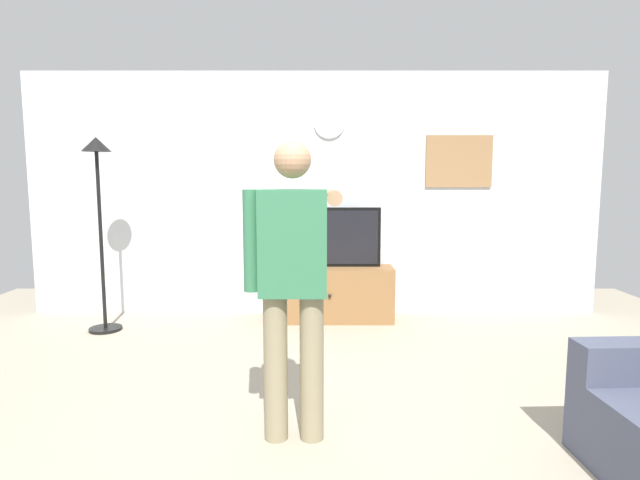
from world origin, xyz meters
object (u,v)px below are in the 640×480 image
object	(u,v)px
tv_stand	(331,294)
person_standing_nearer_lamp	(295,275)
floor_lamp	(101,194)
framed_picture	(461,161)
wall_clock	(331,123)
television	(331,237)

from	to	relation	value
tv_stand	person_standing_nearer_lamp	bearing A→B (deg)	-95.81
floor_lamp	person_standing_nearer_lamp	distance (m)	2.98
tv_stand	floor_lamp	bearing A→B (deg)	-170.77
framed_picture	tv_stand	bearing A→B (deg)	-168.40
tv_stand	floor_lamp	size ratio (longest dim) A/B	0.71
tv_stand	framed_picture	distance (m)	2.05
wall_clock	framed_picture	distance (m)	1.50
framed_picture	person_standing_nearer_lamp	distance (m)	3.36
television	tv_stand	bearing A→B (deg)	-90.00
tv_stand	television	distance (m)	0.62
television	framed_picture	xyz separation A→B (m)	(1.44, 0.25, 0.82)
tv_stand	television	world-z (taller)	television
person_standing_nearer_lamp	television	bearing A→B (deg)	84.30
tv_stand	floor_lamp	xyz separation A→B (m)	(-2.29, -0.37, 1.09)
floor_lamp	tv_stand	bearing A→B (deg)	9.23
television	floor_lamp	xyz separation A→B (m)	(-2.29, -0.42, 0.48)
wall_clock	person_standing_nearer_lamp	xyz separation A→B (m)	(-0.26, -2.80, -1.16)
framed_picture	person_standing_nearer_lamp	world-z (taller)	framed_picture
tv_stand	person_standing_nearer_lamp	distance (m)	2.62
wall_clock	framed_picture	bearing A→B (deg)	0.20
framed_picture	person_standing_nearer_lamp	size ratio (longest dim) A/B	0.42
tv_stand	framed_picture	xyz separation A→B (m)	(1.44, 0.30, 1.43)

